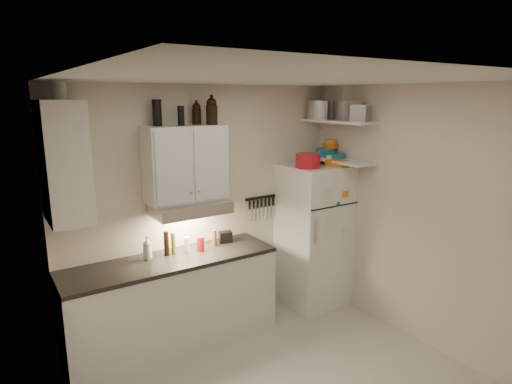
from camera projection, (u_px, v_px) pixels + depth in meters
ceiling at (295, 78)px, 3.14m from camera, size 3.20×3.00×0.02m
back_wall at (206, 207)px, 4.66m from camera, size 3.20×0.02×2.60m
left_wall at (79, 297)px, 2.56m from camera, size 0.02×3.00×2.60m
right_wall at (418, 216)px, 4.28m from camera, size 0.02×3.00×2.60m
base_cabinet at (173, 304)px, 4.30m from camera, size 2.10×0.60×0.88m
countertop at (171, 261)px, 4.20m from camera, size 2.10×0.62×0.04m
upper_cabinet at (186, 164)px, 4.24m from camera, size 0.80×0.33×0.75m
side_cabinet at (64, 162)px, 3.50m from camera, size 0.33×0.55×1.00m
range_hood at (190, 207)px, 4.28m from camera, size 0.76×0.46×0.12m
fridge at (314, 235)px, 5.14m from camera, size 0.70×0.68×1.70m
shelf_hi at (338, 122)px, 4.84m from camera, size 0.30×0.95×0.03m
shelf_lo at (337, 160)px, 4.94m from camera, size 0.30×0.95×0.03m
knife_strip at (261, 198)px, 5.01m from camera, size 0.42×0.02×0.03m
dutch_oven at (308, 161)px, 4.75m from camera, size 0.31×0.31×0.16m
book_stack at (338, 163)px, 4.85m from camera, size 0.22×0.26×0.08m
spice_jar at (329, 160)px, 4.93m from camera, size 0.09×0.09×0.11m
stock_pot at (320, 110)px, 5.05m from camera, size 0.40×0.40×0.22m
tin_a at (350, 110)px, 4.76m from camera, size 0.28×0.27×0.22m
tin_b at (361, 113)px, 4.61m from camera, size 0.23×0.23×0.18m
bowl_teal at (326, 152)px, 5.15m from camera, size 0.24×0.24×0.09m
bowl_orange at (331, 146)px, 5.13m from camera, size 0.19×0.19×0.06m
bowl_yellow at (331, 142)px, 5.12m from camera, size 0.15×0.15×0.05m
plates at (335, 155)px, 5.00m from camera, size 0.29×0.29×0.06m
growler_a at (197, 113)px, 4.29m from camera, size 0.10×0.10×0.22m
growler_b at (212, 111)px, 4.24m from camera, size 0.14×0.14×0.27m
thermos_a at (181, 116)px, 4.12m from camera, size 0.09×0.09×0.19m
thermos_b at (157, 113)px, 4.05m from camera, size 0.11×0.11×0.25m
side_jar at (59, 89)px, 3.47m from camera, size 0.12×0.12×0.16m
soap_bottle at (147, 247)px, 4.15m from camera, size 0.13×0.13×0.26m
pepper_mill at (214, 238)px, 4.54m from camera, size 0.07×0.07×0.17m
oil_bottle at (173, 243)px, 4.28m from camera, size 0.06×0.06×0.23m
vinegar_bottle at (166, 243)px, 4.26m from camera, size 0.07×0.07×0.25m
clear_bottle at (187, 245)px, 4.36m from camera, size 0.06×0.06×0.16m
red_jar at (200, 244)px, 4.39m from camera, size 0.10×0.10×0.15m
caddy at (225, 237)px, 4.66m from camera, size 0.16×0.13×0.12m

